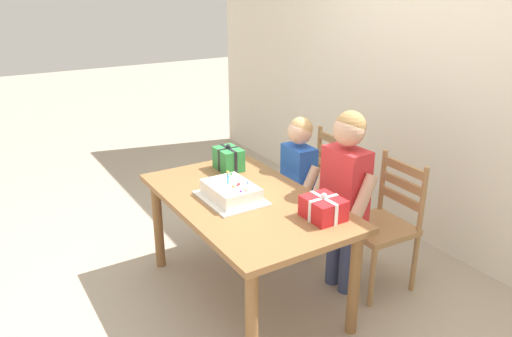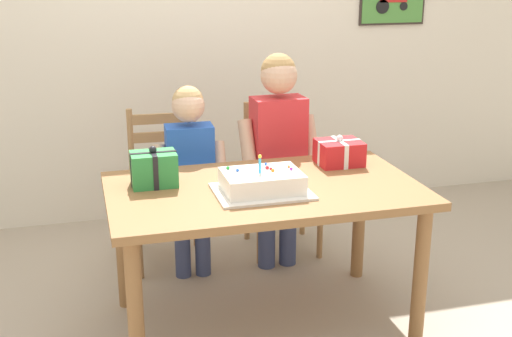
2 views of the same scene
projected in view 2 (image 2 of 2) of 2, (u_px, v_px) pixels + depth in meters
ground_plane at (264, 321)px, 3.39m from camera, size 20.00×20.00×0.00m
back_wall at (198, 31)px, 4.54m from camera, size 6.40×0.11×2.60m
dining_table at (264, 205)px, 3.20m from camera, size 1.49×0.87×0.73m
birthday_cake at (262, 183)px, 3.07m from camera, size 0.44×0.34×0.19m
gift_box_red_large at (339, 152)px, 3.50m from camera, size 0.23×0.20×0.16m
gift_box_beside_cake at (154, 169)px, 3.17m from camera, size 0.22×0.16×0.20m
chair_left at (166, 186)px, 3.97m from camera, size 0.44×0.44×0.92m
chair_right at (281, 177)px, 4.15m from camera, size 0.44×0.44×0.92m
child_older at (278, 141)px, 3.78m from camera, size 0.47×0.27×1.28m
child_younger at (190, 164)px, 3.68m from camera, size 0.41×0.24×1.12m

